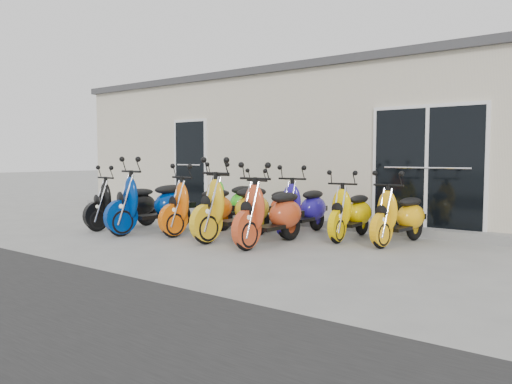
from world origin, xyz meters
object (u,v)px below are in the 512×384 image
at_px(scooter_back_extra, 400,207).
at_px(scooter_front_red, 271,204).
at_px(scooter_front_orange_a, 200,199).
at_px(scooter_back_blue, 303,200).
at_px(scooter_back_green, 231,194).
at_px(scooter_front_black, 124,197).
at_px(scooter_front_blue, 152,195).
at_px(scooter_back_yellow, 351,204).
at_px(scooter_back_red, 270,199).
at_px(scooter_front_orange_b, 235,198).

bearing_deg(scooter_back_extra, scooter_front_red, -132.77).
relative_size(scooter_front_orange_a, scooter_back_blue, 1.02).
height_order(scooter_back_green, scooter_back_extra, scooter_back_green).
xyz_separation_m(scooter_front_black, scooter_front_blue, (0.86, -0.03, 0.08)).
bearing_deg(scooter_back_extra, scooter_front_orange_a, -153.08).
distance_m(scooter_front_red, scooter_back_yellow, 1.50).
relative_size(scooter_back_red, scooter_back_extra, 1.00).
bearing_deg(scooter_front_orange_a, scooter_front_black, -159.39).
height_order(scooter_front_orange_b, scooter_back_green, scooter_front_orange_b).
distance_m(scooter_front_orange_a, scooter_back_blue, 1.86).
height_order(scooter_front_black, scooter_front_orange_b, scooter_front_orange_b).
bearing_deg(scooter_front_blue, scooter_back_red, 52.78).
distance_m(scooter_front_black, scooter_back_blue, 3.50).
distance_m(scooter_front_black, scooter_back_red, 2.86).
bearing_deg(scooter_front_orange_b, scooter_front_blue, -163.46).
bearing_deg(scooter_front_red, scooter_front_orange_b, 174.44).
xyz_separation_m(scooter_front_orange_a, scooter_back_extra, (3.27, 1.13, -0.05)).
bearing_deg(scooter_front_black, scooter_back_green, 49.59).
xyz_separation_m(scooter_front_orange_b, scooter_back_yellow, (1.54, 1.22, -0.11)).
distance_m(scooter_front_black, scooter_front_orange_b, 2.57).
relative_size(scooter_back_red, scooter_back_yellow, 1.00).
relative_size(scooter_front_blue, scooter_back_blue, 1.12).
height_order(scooter_back_blue, scooter_back_extra, scooter_back_blue).
distance_m(scooter_back_green, scooter_back_yellow, 2.58).
bearing_deg(scooter_back_blue, scooter_back_extra, -0.58).
bearing_deg(scooter_back_extra, scooter_front_orange_b, -145.24).
distance_m(scooter_front_black, scooter_back_green, 2.09).
height_order(scooter_front_black, scooter_back_extra, scooter_front_black).
bearing_deg(scooter_back_extra, scooter_back_green, -170.88).
bearing_deg(scooter_back_red, scooter_front_orange_b, -76.16).
distance_m(scooter_back_blue, scooter_back_extra, 1.77).
height_order(scooter_front_black, scooter_back_yellow, scooter_front_black).
bearing_deg(scooter_back_green, scooter_back_extra, 0.05).
distance_m(scooter_front_orange_a, scooter_back_extra, 3.46).
height_order(scooter_front_orange_b, scooter_back_yellow, scooter_front_orange_b).
distance_m(scooter_front_red, scooter_back_blue, 1.27).
bearing_deg(scooter_back_yellow, scooter_front_orange_a, -157.94).
bearing_deg(scooter_front_orange_a, scooter_back_green, 106.26).
relative_size(scooter_back_green, scooter_back_yellow, 1.10).
height_order(scooter_back_green, scooter_back_blue, scooter_back_green).
bearing_deg(scooter_back_red, scooter_front_red, -46.56).
bearing_deg(scooter_back_green, scooter_back_yellow, 0.55).
bearing_deg(scooter_front_orange_b, scooter_back_green, 138.12).
xyz_separation_m(scooter_back_red, scooter_back_blue, (0.75, -0.05, 0.04)).
height_order(scooter_front_orange_a, scooter_back_green, scooter_back_green).
distance_m(scooter_back_blue, scooter_back_yellow, 0.92).
relative_size(scooter_back_red, scooter_back_blue, 0.94).
height_order(scooter_front_blue, scooter_back_green, scooter_front_blue).
bearing_deg(scooter_front_red, scooter_back_red, 126.32).
relative_size(scooter_front_orange_a, scooter_front_red, 0.97).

